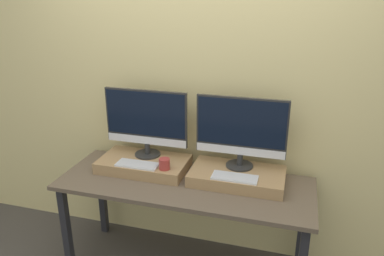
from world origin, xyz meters
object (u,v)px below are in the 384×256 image
object	(u,v)px
mug	(164,164)
keyboard_right	(235,177)
monitor_left	(146,120)
monitor_right	(241,130)
keyboard_left	(137,164)

from	to	relation	value
mug	keyboard_right	xyz separation A→B (m)	(0.48, 0.00, -0.03)
monitor_left	monitor_right	size ratio (longest dim) A/B	1.00
monitor_right	keyboard_right	size ratio (longest dim) A/B	2.06
keyboard_left	keyboard_right	bearing A→B (deg)	0.00
monitor_left	keyboard_right	xyz separation A→B (m)	(0.69, -0.18, -0.27)
mug	monitor_left	bearing A→B (deg)	137.59
monitor_left	keyboard_left	distance (m)	0.32
monitor_right	keyboard_right	world-z (taller)	monitor_right
monitor_left	monitor_right	world-z (taller)	same
monitor_right	mug	bearing A→B (deg)	-159.25
mug	keyboard_left	bearing A→B (deg)	180.00
keyboard_left	monitor_right	size ratio (longest dim) A/B	0.48
keyboard_right	keyboard_left	bearing A→B (deg)	180.00
keyboard_left	mug	xyz separation A→B (m)	(0.20, 0.00, 0.03)
keyboard_left	keyboard_right	world-z (taller)	same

